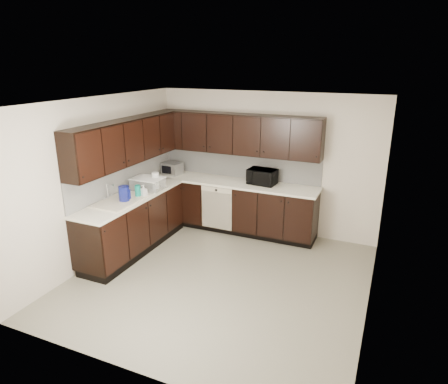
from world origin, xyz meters
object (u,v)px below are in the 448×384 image
(sink, at_px, (120,206))
(storage_bin, at_px, (148,184))
(toaster_oven, at_px, (172,168))
(blue_pitcher, at_px, (124,194))
(microwave, at_px, (262,177))

(sink, distance_m, storage_bin, 0.73)
(toaster_oven, xyz_separation_m, blue_pitcher, (0.14, -1.66, 0.01))
(toaster_oven, height_order, storage_bin, toaster_oven)
(microwave, xyz_separation_m, blue_pitcher, (-1.63, -1.72, -0.01))
(sink, relative_size, storage_bin, 1.68)
(toaster_oven, bearing_deg, microwave, 11.20)
(microwave, bearing_deg, blue_pitcher, -129.11)
(storage_bin, height_order, blue_pitcher, blue_pitcher)
(storage_bin, bearing_deg, microwave, 32.13)
(storage_bin, bearing_deg, blue_pitcher, -87.72)
(sink, xyz_separation_m, storage_bin, (0.04, 0.71, 0.15))
(microwave, relative_size, storage_bin, 0.99)
(storage_bin, bearing_deg, toaster_oven, 96.54)
(toaster_oven, xyz_separation_m, storage_bin, (0.11, -0.98, -0.02))
(storage_bin, relative_size, blue_pitcher, 1.98)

